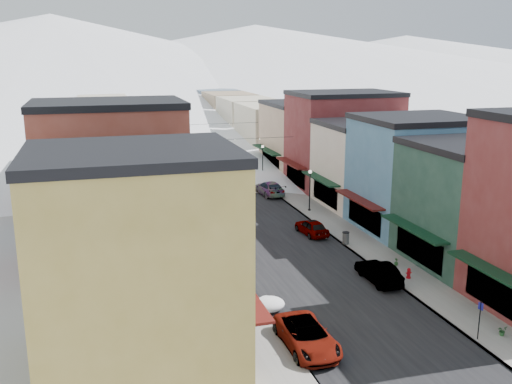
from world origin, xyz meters
TOP-DOWN VIEW (x-y plane):
  - ground at (0.00, 0.00)m, footprint 600.00×600.00m
  - road at (0.00, 60.00)m, footprint 10.00×160.00m
  - sidewalk_left at (-6.60, 60.00)m, footprint 3.20×160.00m
  - sidewalk_right at (6.60, 60.00)m, footprint 3.20×160.00m
  - curb_left at (-5.05, 60.00)m, footprint 0.10×160.00m
  - curb_right at (5.05, 60.00)m, footprint 0.10×160.00m
  - bldg_l_yellow at (-13.19, 4.00)m, footprint 11.30×8.70m
  - bldg_l_cream at (-13.19, 12.50)m, footprint 11.30×8.20m
  - bldg_l_brick_near at (-13.69, 20.50)m, footprint 12.30×8.20m
  - bldg_l_grayblue at (-13.19, 29.00)m, footprint 11.30×9.20m
  - bldg_l_brick_far at (-14.19, 38.00)m, footprint 13.30×9.20m
  - bldg_l_tan at (-13.19, 48.00)m, footprint 11.30×11.20m
  - bldg_r_green at (13.19, 12.00)m, footprint 11.30×9.20m
  - bldg_r_blue at (13.19, 21.00)m, footprint 11.30×9.20m
  - bldg_r_cream at (13.69, 30.00)m, footprint 12.30×9.20m
  - bldg_r_brick_far at (14.19, 39.00)m, footprint 13.30×9.20m
  - bldg_r_tan at (13.19, 49.00)m, footprint 11.30×11.20m
  - distant_blocks at (0.00, 83.00)m, footprint 34.00×55.00m
  - mountain_ridge at (-19.47, 277.18)m, footprint 670.00×340.00m
  - overhead_cables at (0.00, 47.50)m, footprint 16.40×15.04m
  - car_white_suv at (-4.30, 3.00)m, footprint 2.55×5.44m
  - car_silver_sedan at (-4.30, 24.98)m, footprint 1.83×4.09m
  - car_dark_hatch at (-4.20, 28.85)m, footprint 2.15×5.22m
  - car_silver_wagon at (-3.50, 40.68)m, footprint 2.49×5.46m
  - car_green_sedan at (4.04, 10.41)m, footprint 1.63×4.58m
  - car_gray_suv at (3.50, 21.91)m, footprint 2.11×4.40m
  - car_black_sedan at (4.30, 37.10)m, footprint 2.68×5.61m
  - car_lane_silver at (-1.26, 55.01)m, footprint 2.47×4.82m
  - car_lane_white at (2.19, 68.60)m, footprint 3.12×5.80m
  - fire_hydrant at (6.31, 10.11)m, footprint 0.44×0.33m
  - parking_sign at (5.30, 1.00)m, footprint 0.10×0.31m
  - trash_can at (5.20, 18.37)m, footprint 0.61×0.61m
  - streetlamp_near at (6.13, 29.14)m, footprint 0.35×0.35m
  - streetlamp_far at (6.16, 45.85)m, footprint 0.35×0.35m
  - planter_near at (6.93, 1.00)m, footprint 0.63×0.59m
  - planter_far at (6.74, 12.61)m, footprint 0.41×0.41m
  - snow_pile_near at (-4.88, 8.22)m, footprint 2.08×2.48m
  - snow_pile_mid at (-4.88, 29.60)m, footprint 2.55×2.77m
  - snow_pile_far at (-4.28, 30.70)m, footprint 2.65×2.83m

SIDE VIEW (x-z plane):
  - ground at x=0.00m, z-range 0.00..0.00m
  - road at x=0.00m, z-range 0.00..0.01m
  - sidewalk_left at x=-6.60m, z-range 0.00..0.15m
  - sidewalk_right at x=6.60m, z-range 0.00..0.15m
  - curb_left at x=-5.05m, z-range 0.00..0.15m
  - curb_right at x=5.05m, z-range 0.00..0.15m
  - snow_pile_near at x=-4.88m, z-range -0.02..0.86m
  - planter_far at x=6.74m, z-range 0.15..0.70m
  - planter_near at x=6.93m, z-range 0.15..0.71m
  - fire_hydrant at x=6.31m, z-range 0.12..0.88m
  - snow_pile_mid at x=-4.88m, z-range -0.02..1.05m
  - snow_pile_far at x=-4.28m, z-range -0.02..1.10m
  - trash_can at x=5.20m, z-range 0.16..1.19m
  - car_silver_sedan at x=-4.30m, z-range 0.00..1.37m
  - car_gray_suv at x=3.50m, z-range 0.00..1.45m
  - car_green_sedan at x=4.04m, z-range 0.00..1.50m
  - car_white_suv at x=-4.30m, z-range 0.00..1.50m
  - car_lane_white at x=2.19m, z-range 0.00..1.55m
  - car_silver_wagon at x=-3.50m, z-range 0.00..1.55m
  - car_lane_silver at x=-1.26m, z-range 0.00..1.57m
  - car_black_sedan at x=4.30m, z-range 0.00..1.58m
  - car_dark_hatch at x=-4.20m, z-range 0.00..1.68m
  - parking_sign at x=5.30m, z-range 0.35..2.68m
  - streetlamp_far at x=6.16m, z-range 0.70..4.92m
  - streetlamp_near at x=6.13m, z-range 0.70..4.93m
  - distant_blocks at x=0.00m, z-range 0.00..8.00m
  - bldg_r_cream at x=13.69m, z-range 0.01..9.01m
  - bldg_l_grayblue at x=-13.19m, z-range 0.01..9.01m
  - bldg_r_tan at x=13.19m, z-range 0.01..9.51m
  - bldg_r_green at x=13.19m, z-range 0.01..9.51m
  - bldg_l_cream at x=-13.19m, z-range 0.01..9.51m
  - bldg_l_tan at x=-13.19m, z-range 0.01..10.01m
  - bldg_r_blue at x=13.19m, z-range 0.01..10.51m
  - bldg_l_brick_far at x=-14.19m, z-range 0.01..11.01m
  - bldg_r_brick_far at x=14.19m, z-range 0.01..11.51m
  - bldg_l_yellow at x=-13.19m, z-range 0.01..11.51m
  - overhead_cables at x=0.00m, z-range 6.18..6.22m
  - bldg_l_brick_near at x=-13.69m, z-range 0.01..12.51m
  - mountain_ridge at x=-19.47m, z-range -2.64..31.36m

